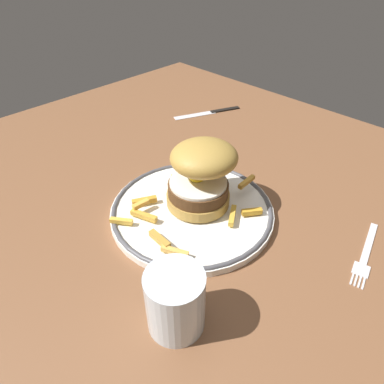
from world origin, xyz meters
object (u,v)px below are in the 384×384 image
burger (201,173)px  fork (366,254)px  dinner_plate (192,210)px  water_glass (175,304)px  knife (213,111)px

burger → fork: 27.47cm
dinner_plate → water_glass: bearing=-50.7°
fork → knife: size_ratio=0.84×
dinner_plate → burger: (-0.10, 2.22, 6.35)cm
dinner_plate → fork: bearing=25.0°
fork → knife: knife is taller
fork → dinner_plate: bearing=-155.0°
dinner_plate → water_glass: (12.78, -15.62, 2.84)cm
dinner_plate → burger: bearing=92.6°
burger → knife: 38.74cm
water_glass → fork: water_glass is taller
burger → water_glass: bearing=-54.2°
dinner_plate → water_glass: size_ratio=3.17×
water_glass → knife: (-36.81, 47.52, -3.42)cm
dinner_plate → fork: size_ratio=1.90×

